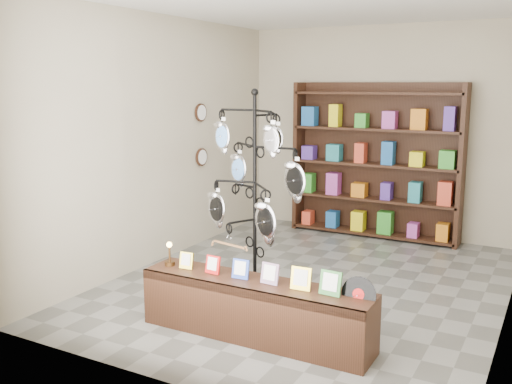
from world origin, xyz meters
TOP-DOWN VIEW (x-y plane):
  - ground at (0.00, 0.00)m, footprint 5.00×5.00m
  - room_envelope at (0.00, 0.00)m, footprint 5.00×5.00m
  - display_tree at (-0.25, -0.83)m, footprint 1.14×1.12m
  - front_shelf at (0.12, -1.51)m, footprint 2.10×0.44m
  - back_shelving at (0.00, 2.30)m, footprint 2.42×0.36m
  - wall_clocks at (-1.97, 0.80)m, footprint 0.03×0.24m

SIDE VIEW (x-z plane):
  - ground at x=0.00m, z-range 0.00..0.00m
  - front_shelf at x=0.12m, z-range -0.11..0.63m
  - back_shelving at x=0.00m, z-range -0.07..2.13m
  - display_tree at x=-0.25m, z-range 0.17..2.31m
  - wall_clocks at x=-1.97m, z-range 1.08..1.92m
  - room_envelope at x=0.00m, z-range -0.65..4.35m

